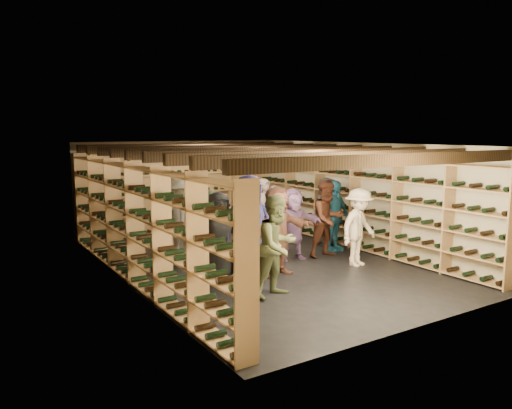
{
  "coord_description": "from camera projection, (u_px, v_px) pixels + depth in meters",
  "views": [
    {
      "loc": [
        -5.33,
        -8.32,
        2.65
      ],
      "look_at": [
        0.04,
        0.2,
        1.17
      ],
      "focal_mm": 35.0,
      "sensor_mm": 36.0,
      "label": 1
    }
  ],
  "objects": [
    {
      "name": "crate_loose",
      "position": [
        261.0,
        235.0,
        12.45
      ],
      "size": [
        0.55,
        0.41,
        0.17
      ],
      "primitive_type": "cube",
      "rotation": [
        0.0,
        0.0,
        -0.17
      ],
      "color": "tan",
      "rests_on": "ground"
    },
    {
      "name": "person_4",
      "position": [
        334.0,
        216.0,
        11.05
      ],
      "size": [
        0.99,
        0.56,
        1.59
      ],
      "primitive_type": "imported",
      "rotation": [
        0.0,
        0.0,
        0.2
      ],
      "color": "#21617F",
      "rests_on": "ground"
    },
    {
      "name": "wine_rack_back",
      "position": [
        182.0,
        191.0,
        13.22
      ],
      "size": [
        4.7,
        0.3,
        2.15
      ],
      "color": "#A88051",
      "rests_on": "ground"
    },
    {
      "name": "wine_rack_right",
      "position": [
        354.0,
        201.0,
        11.37
      ],
      "size": [
        0.32,
        7.5,
        2.15
      ],
      "color": "#A88051",
      "rests_on": "ground"
    },
    {
      "name": "walls",
      "position": [
        260.0,
        205.0,
        9.99
      ],
      "size": [
        5.52,
        8.02,
        2.4
      ],
      "color": "beige",
      "rests_on": "ground"
    },
    {
      "name": "ground",
      "position": [
        260.0,
        263.0,
        10.17
      ],
      "size": [
        8.0,
        8.0,
        0.0
      ],
      "primitive_type": "plane",
      "color": "black",
      "rests_on": "ground"
    },
    {
      "name": "person_5",
      "position": [
        277.0,
        231.0,
        9.18
      ],
      "size": [
        1.61,
        0.67,
        1.68
      ],
      "primitive_type": "imported",
      "rotation": [
        0.0,
        0.0,
        0.11
      ],
      "color": "brown",
      "rests_on": "ground"
    },
    {
      "name": "person_11",
      "position": [
        293.0,
        224.0,
        10.3
      ],
      "size": [
        1.44,
        0.65,
        1.5
      ],
      "primitive_type": "imported",
      "rotation": [
        0.0,
        0.0,
        -0.15
      ],
      "color": "#876096",
      "rests_on": "ground"
    },
    {
      "name": "person_8",
      "position": [
        328.0,
        219.0,
        10.55
      ],
      "size": [
        0.82,
        0.65,
        1.64
      ],
      "primitive_type": "imported",
      "rotation": [
        0.0,
        0.0,
        -0.03
      ],
      "color": "#462316",
      "rests_on": "ground"
    },
    {
      "name": "person_2",
      "position": [
        277.0,
        246.0,
        8.0
      ],
      "size": [
        0.93,
        0.8,
        1.66
      ],
      "primitive_type": "imported",
      "rotation": [
        0.0,
        0.0,
        0.24
      ],
      "color": "#4D5532",
      "rests_on": "ground"
    },
    {
      "name": "person_0",
      "position": [
        219.0,
        236.0,
        8.92
      ],
      "size": [
        0.86,
        0.64,
        1.6
      ],
      "primitive_type": "imported",
      "rotation": [
        0.0,
        0.0,
        -0.18
      ],
      "color": "black",
      "rests_on": "ground"
    },
    {
      "name": "ceiling",
      "position": [
        260.0,
        144.0,
        9.82
      ],
      "size": [
        5.5,
        8.0,
        0.01
      ],
      "primitive_type": "cube",
      "color": "#BEB4A2",
      "rests_on": "walls"
    },
    {
      "name": "person_10",
      "position": [
        207.0,
        228.0,
        9.89
      ],
      "size": [
        0.97,
        0.67,
        1.52
      ],
      "primitive_type": "imported",
      "rotation": [
        0.0,
        0.0,
        0.37
      ],
      "color": "#26482A",
      "rests_on": "ground"
    },
    {
      "name": "person_7",
      "position": [
        265.0,
        214.0,
        11.23
      ],
      "size": [
        0.63,
        0.46,
        1.61
      ],
      "primitive_type": "imported",
      "rotation": [
        0.0,
        0.0,
        0.14
      ],
      "color": "gray",
      "rests_on": "ground"
    },
    {
      "name": "person_9",
      "position": [
        182.0,
        219.0,
        10.1
      ],
      "size": [
        1.16,
        0.67,
        1.79
      ],
      "primitive_type": "imported",
      "rotation": [
        0.0,
        0.0,
        0.01
      ],
      "color": "beige",
      "rests_on": "ground"
    },
    {
      "name": "person_6",
      "position": [
        249.0,
        227.0,
        8.94
      ],
      "size": [
        1.09,
        0.91,
        1.9
      ],
      "primitive_type": "imported",
      "rotation": [
        0.0,
        0.0,
        -0.38
      ],
      "color": "#1F1E49",
      "rests_on": "ground"
    },
    {
      "name": "person_1",
      "position": [
        244.0,
        231.0,
        9.54
      ],
      "size": [
        0.64,
        0.52,
        1.51
      ],
      "primitive_type": "imported",
      "rotation": [
        0.0,
        0.0,
        -0.34
      ],
      "color": "black",
      "rests_on": "ground"
    },
    {
      "name": "person_3",
      "position": [
        359.0,
        227.0,
        9.84
      ],
      "size": [
        1.11,
        0.8,
        1.55
      ],
      "primitive_type": "imported",
      "rotation": [
        0.0,
        0.0,
        0.24
      ],
      "color": "beige",
      "rests_on": "ground"
    },
    {
      "name": "crate_stack_left",
      "position": [
        166.0,
        238.0,
        10.88
      ],
      "size": [
        0.57,
        0.45,
        0.68
      ],
      "rotation": [
        0.0,
        0.0,
        -0.27
      ],
      "color": "tan",
      "rests_on": "ground"
    },
    {
      "name": "crate_stack_right",
      "position": [
        252.0,
        232.0,
        11.98
      ],
      "size": [
        0.53,
        0.38,
        0.51
      ],
      "rotation": [
        0.0,
        0.0,
        0.1
      ],
      "color": "tan",
      "rests_on": "ground"
    },
    {
      "name": "ceiling_joists",
      "position": [
        260.0,
        151.0,
        9.84
      ],
      "size": [
        5.4,
        7.12,
        0.18
      ],
      "color": "black",
      "rests_on": "ground"
    },
    {
      "name": "person_12",
      "position": [
        327.0,
        212.0,
        11.61
      ],
      "size": [
        0.8,
        0.54,
        1.6
      ],
      "primitive_type": "imported",
      "rotation": [
        0.0,
        0.0,
        -0.05
      ],
      "color": "#303135",
      "rests_on": "ground"
    },
    {
      "name": "wine_rack_left",
      "position": [
        135.0,
        223.0,
        8.65
      ],
      "size": [
        0.32,
        7.5,
        2.15
      ],
      "color": "#A88051",
      "rests_on": "ground"
    }
  ]
}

